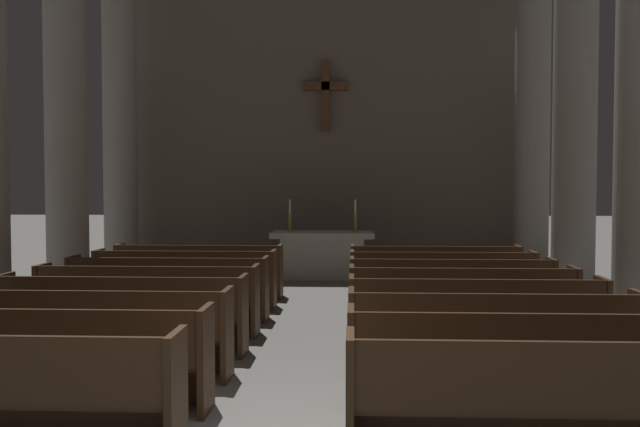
% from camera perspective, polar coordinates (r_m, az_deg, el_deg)
% --- Properties ---
extents(pew_left_row_2, '(2.96, 0.50, 0.95)m').
position_cam_1_polar(pew_left_row_2, '(6.92, -21.26, -10.77)').
color(pew_left_row_2, '#422B19').
rests_on(pew_left_row_2, ground).
extents(pew_left_row_3, '(2.96, 0.50, 0.95)m').
position_cam_1_polar(pew_left_row_3, '(7.87, -18.09, -9.12)').
color(pew_left_row_3, '#422B19').
rests_on(pew_left_row_3, ground).
extents(pew_left_row_4, '(2.96, 0.50, 0.95)m').
position_cam_1_polar(pew_left_row_4, '(8.85, -15.64, -7.81)').
color(pew_left_row_4, '#422B19').
rests_on(pew_left_row_4, ground).
extents(pew_left_row_5, '(2.96, 0.50, 0.95)m').
position_cam_1_polar(pew_left_row_5, '(9.84, -13.69, -6.76)').
color(pew_left_row_5, '#422B19').
rests_on(pew_left_row_5, ground).
extents(pew_left_row_6, '(2.96, 0.50, 0.95)m').
position_cam_1_polar(pew_left_row_6, '(10.85, -12.10, -5.89)').
color(pew_left_row_6, '#422B19').
rests_on(pew_left_row_6, ground).
extents(pew_left_row_7, '(2.96, 0.50, 0.95)m').
position_cam_1_polar(pew_left_row_7, '(11.86, -10.79, -5.17)').
color(pew_left_row_7, '#422B19').
rests_on(pew_left_row_7, ground).
extents(pew_left_row_8, '(2.96, 0.50, 0.95)m').
position_cam_1_polar(pew_left_row_8, '(12.88, -9.69, -4.56)').
color(pew_left_row_8, '#422B19').
rests_on(pew_left_row_8, ground).
extents(pew_right_row_1, '(2.96, 0.50, 0.95)m').
position_cam_1_polar(pew_right_row_1, '(5.51, 18.20, -14.13)').
color(pew_right_row_1, '#422B19').
rests_on(pew_right_row_1, ground).
extents(pew_right_row_2, '(2.96, 0.50, 0.95)m').
position_cam_1_polar(pew_right_row_2, '(6.50, 15.67, -11.54)').
color(pew_right_row_2, '#422B19').
rests_on(pew_right_row_2, ground).
extents(pew_right_row_3, '(2.96, 0.50, 0.95)m').
position_cam_1_polar(pew_right_row_3, '(7.51, 13.84, -9.63)').
color(pew_right_row_3, '#422B19').
rests_on(pew_right_row_3, ground).
extents(pew_right_row_4, '(2.96, 0.50, 0.95)m').
position_cam_1_polar(pew_right_row_4, '(8.53, 12.46, -8.17)').
color(pew_right_row_4, '#422B19').
rests_on(pew_right_row_4, ground).
extents(pew_right_row_5, '(2.96, 0.50, 0.95)m').
position_cam_1_polar(pew_right_row_5, '(9.55, 11.38, -7.01)').
color(pew_right_row_5, '#422B19').
rests_on(pew_right_row_5, ground).
extents(pew_right_row_6, '(2.96, 0.50, 0.95)m').
position_cam_1_polar(pew_right_row_6, '(10.59, 10.52, -6.08)').
color(pew_right_row_6, '#422B19').
rests_on(pew_right_row_6, ground).
extents(pew_right_row_7, '(2.96, 0.50, 0.95)m').
position_cam_1_polar(pew_right_row_7, '(11.62, 9.81, -5.32)').
color(pew_right_row_7, '#422B19').
rests_on(pew_right_row_7, ground).
extents(pew_right_row_8, '(2.96, 0.50, 0.95)m').
position_cam_1_polar(pew_right_row_8, '(12.66, 9.22, -4.67)').
color(pew_right_row_8, '#422B19').
rests_on(pew_right_row_8, ground).
extents(column_left_third, '(1.11, 1.11, 6.71)m').
position_cam_1_polar(column_left_third, '(13.55, -19.77, 7.51)').
color(column_left_third, '#9E998E').
rests_on(column_left_third, ground).
extents(column_right_third, '(1.11, 1.11, 6.71)m').
position_cam_1_polar(column_right_third, '(13.10, 19.82, 7.69)').
color(column_right_third, '#9E998E').
rests_on(column_right_third, ground).
extents(column_left_fourth, '(1.11, 1.11, 6.71)m').
position_cam_1_polar(column_left_fourth, '(16.29, -15.79, 6.68)').
color(column_left_fourth, '#9E998E').
rests_on(column_left_fourth, ground).
extents(column_right_fourth, '(1.11, 1.11, 6.71)m').
position_cam_1_polar(column_right_fourth, '(15.92, 16.70, 6.77)').
color(column_right_fourth, '#9E998E').
rests_on(column_right_fourth, ground).
extents(altar, '(2.20, 0.90, 1.01)m').
position_cam_1_polar(altar, '(15.18, 0.21, -3.25)').
color(altar, '#BCB7AD').
rests_on(altar, ground).
extents(candlestick_left, '(0.16, 0.16, 0.68)m').
position_cam_1_polar(candlestick_left, '(15.17, -2.43, -0.62)').
color(candlestick_left, '#B79338').
rests_on(candlestick_left, altar).
extents(candlestick_right, '(0.16, 0.16, 0.68)m').
position_cam_1_polar(candlestick_right, '(15.11, 2.86, -0.64)').
color(candlestick_right, '#B79338').
rests_on(candlestick_right, altar).
extents(apse_with_cross, '(10.14, 0.44, 7.40)m').
position_cam_1_polar(apse_with_cross, '(16.97, 0.48, 8.06)').
color(apse_with_cross, '#706656').
rests_on(apse_with_cross, ground).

